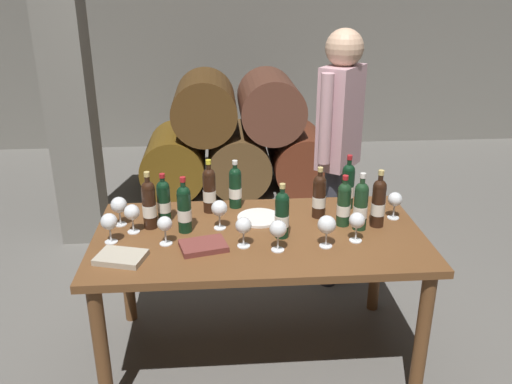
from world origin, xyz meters
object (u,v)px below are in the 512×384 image
at_px(wine_glass_2, 395,200).
at_px(wine_glass_9, 109,222).
at_px(serving_plate, 259,218).
at_px(wine_glass_4, 327,225).
at_px(tasting_notebook, 203,246).
at_px(wine_bottle_4, 235,187).
at_px(wine_bottle_0, 344,204).
at_px(wine_bottle_7, 282,214).
at_px(wine_bottle_5, 361,205).
at_px(leather_ledger, 121,257).
at_px(wine_bottle_3, 378,202).
at_px(wine_bottle_9, 184,208).
at_px(wine_glass_5, 165,225).
at_px(wine_glass_6, 278,230).
at_px(wine_bottle_6, 209,190).
at_px(wine_glass_1, 357,221).
at_px(wine_bottle_1, 348,185).
at_px(wine_bottle_10, 149,204).
at_px(wine_glass_0, 219,209).
at_px(dining_table, 259,249).
at_px(wine_bottle_2, 164,201).
at_px(wine_bottle_8, 319,196).
at_px(wine_glass_3, 243,226).
at_px(wine_glass_7, 119,206).
at_px(wine_glass_8, 132,213).
at_px(sommelier_presenting, 339,138).

bearing_deg(wine_glass_2, wine_glass_9, -173.29).
xyz_separation_m(wine_glass_2, serving_plate, (-0.74, 0.04, -0.10)).
distance_m(wine_glass_4, serving_plate, 0.47).
bearing_deg(tasting_notebook, wine_bottle_4, 56.30).
relative_size(wine_bottle_0, wine_bottle_7, 0.97).
distance_m(wine_bottle_5, leather_ledger, 1.23).
xyz_separation_m(wine_bottle_3, wine_bottle_9, (-1.01, 0.01, -0.00)).
relative_size(wine_glass_5, serving_plate, 0.62).
bearing_deg(wine_bottle_0, wine_bottle_5, -34.69).
distance_m(wine_glass_6, tasting_notebook, 0.38).
distance_m(wine_bottle_3, serving_plate, 0.64).
xyz_separation_m(wine_bottle_4, tasting_notebook, (-0.18, -0.50, -0.11)).
distance_m(wine_bottle_4, wine_bottle_6, 0.16).
bearing_deg(wine_bottle_6, wine_bottle_5, -19.72).
distance_m(wine_bottle_9, tasting_notebook, 0.25).
height_order(wine_bottle_6, wine_glass_1, wine_bottle_6).
bearing_deg(wine_bottle_9, wine_glass_1, -11.61).
relative_size(wine_glass_5, wine_glass_9, 0.95).
bearing_deg(wine_bottle_4, wine_bottle_1, -4.96).
bearing_deg(wine_bottle_10, wine_bottle_9, -17.96).
relative_size(wine_bottle_5, wine_bottle_7, 1.07).
bearing_deg(wine_glass_9, wine_bottle_9, 15.29).
height_order(wine_bottle_3, wine_bottle_7, wine_bottle_3).
height_order(wine_bottle_5, wine_bottle_10, wine_bottle_10).
bearing_deg(wine_bottle_10, wine_bottle_6, 30.57).
relative_size(wine_glass_0, wine_glass_5, 1.07).
height_order(wine_glass_0, wine_glass_5, wine_glass_0).
relative_size(wine_bottle_0, wine_glass_1, 1.82).
distance_m(dining_table, wine_glass_5, 0.52).
relative_size(wine_bottle_5, wine_glass_1, 2.01).
height_order(wine_bottle_2, wine_bottle_6, wine_bottle_6).
bearing_deg(wine_bottle_3, wine_bottle_9, 179.51).
distance_m(wine_bottle_8, wine_bottle_10, 0.91).
relative_size(wine_bottle_1, wine_glass_2, 2.07).
xyz_separation_m(wine_bottle_8, wine_glass_1, (0.13, -0.30, -0.02)).
xyz_separation_m(wine_glass_1, wine_glass_3, (-0.56, -0.02, -0.00)).
distance_m(wine_glass_4, wine_glass_7, 1.10).
bearing_deg(wine_glass_0, wine_glass_2, 3.39).
bearing_deg(wine_bottle_0, wine_glass_5, -170.57).
height_order(wine_glass_7, tasting_notebook, wine_glass_7).
height_order(wine_bottle_10, wine_glass_8, wine_bottle_10).
xyz_separation_m(wine_bottle_8, wine_glass_9, (-1.09, -0.23, -0.02)).
height_order(wine_bottle_6, wine_glass_6, wine_bottle_6).
relative_size(wine_glass_6, tasting_notebook, 0.72).
bearing_deg(wine_glass_1, dining_table, 165.68).
bearing_deg(wine_glass_8, wine_glass_1, -9.28).
distance_m(wine_bottle_5, sommelier_presenting, 0.75).
relative_size(dining_table, wine_glass_8, 10.98).
relative_size(wine_glass_2, wine_glass_8, 0.98).
xyz_separation_m(wine_bottle_8, wine_glass_6, (-0.27, -0.37, -0.01)).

